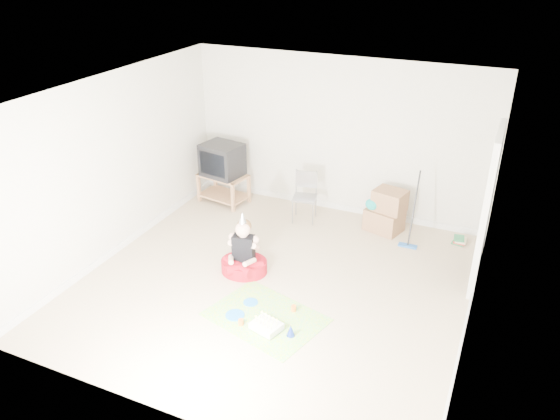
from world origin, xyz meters
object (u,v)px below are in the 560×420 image
at_px(folding_chair, 305,198).
at_px(seated_woman, 244,259).
at_px(crt_tv, 222,160).
at_px(tv_stand, 224,186).
at_px(birthday_cake, 266,327).
at_px(cardboard_boxes, 386,211).

relative_size(folding_chair, seated_woman, 0.89).
bearing_deg(crt_tv, tv_stand, 144.84).
xyz_separation_m(folding_chair, seated_woman, (-0.18, -1.80, -0.20)).
distance_m(seated_woman, birthday_cake, 1.33).
xyz_separation_m(folding_chair, cardboard_boxes, (1.30, 0.19, -0.07)).
bearing_deg(seated_woman, birthday_cake, -51.07).
xyz_separation_m(crt_tv, folding_chair, (1.56, -0.08, -0.39)).
distance_m(crt_tv, seated_woman, 2.40).
height_order(tv_stand, folding_chair, folding_chair).
distance_m(tv_stand, cardboard_boxes, 2.86).
xyz_separation_m(tv_stand, birthday_cake, (2.20, -2.91, -0.25)).
xyz_separation_m(folding_chair, birthday_cake, (0.64, -2.83, -0.36)).
xyz_separation_m(tv_stand, seated_woman, (1.37, -1.88, -0.10)).
distance_m(crt_tv, folding_chair, 1.61).
height_order(tv_stand, seated_woman, seated_woman).
bearing_deg(birthday_cake, seated_woman, 128.93).
relative_size(folding_chair, birthday_cake, 2.10).
bearing_deg(folding_chair, cardboard_boxes, 8.47).
bearing_deg(seated_woman, tv_stand, 126.11).
xyz_separation_m(crt_tv, seated_woman, (1.37, -1.88, -0.59)).
distance_m(crt_tv, cardboard_boxes, 2.90).
bearing_deg(cardboard_boxes, birthday_cake, -102.32).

